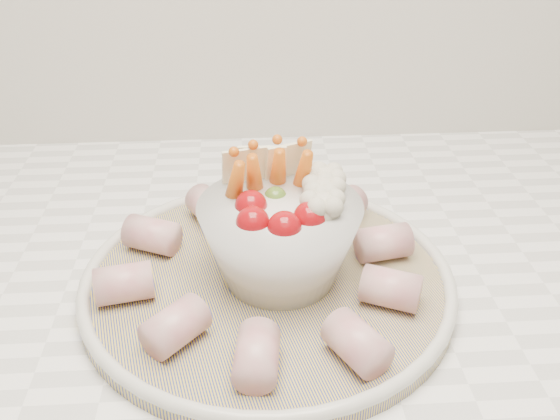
{
  "coord_description": "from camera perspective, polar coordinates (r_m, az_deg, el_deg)",
  "views": [
    {
      "loc": [
        -0.11,
        0.94,
        1.28
      ],
      "look_at": [
        -0.08,
        1.41,
        1.01
      ],
      "focal_mm": 40.0,
      "sensor_mm": 36.0,
      "label": 1
    }
  ],
  "objects": [
    {
      "name": "cured_meat_rolls",
      "position": [
        0.57,
        -1.22,
        -4.67
      ],
      "size": [
        0.29,
        0.3,
        0.03
      ],
      "color": "#BC5661",
      "rests_on": "serving_platter"
    },
    {
      "name": "serving_platter",
      "position": [
        0.58,
        -1.12,
        -6.34
      ],
      "size": [
        0.41,
        0.41,
        0.02
      ],
      "color": "navy",
      "rests_on": "kitchen_counter"
    },
    {
      "name": "veggie_bowl",
      "position": [
        0.56,
        0.1,
        -2.24
      ],
      "size": [
        0.15,
        0.15,
        0.12
      ],
      "color": "silver",
      "rests_on": "serving_platter"
    }
  ]
}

